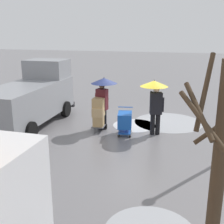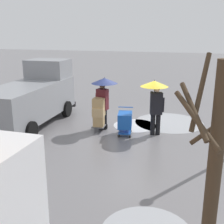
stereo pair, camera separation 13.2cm
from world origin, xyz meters
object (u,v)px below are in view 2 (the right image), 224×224
Objects in this scene: bare_tree_near at (214,159)px; hand_dolly_boxes at (99,113)px; pedestrian_pink_side at (104,91)px; cargo_van_parked_right at (32,97)px; pedestrian_black_side at (155,95)px; shopping_cart_vendor at (125,121)px.

hand_dolly_boxes is at bearing -55.64° from bare_tree_near.
bare_tree_near is at bearing 122.39° from pedestrian_pink_side.
cargo_van_parked_right reaches higher than pedestrian_pink_side.
cargo_van_parked_right is 2.51× the size of pedestrian_black_side.
pedestrian_pink_side is 7.29m from bare_tree_near.
bare_tree_near is at bearing 139.74° from cargo_van_parked_right.
cargo_van_parked_right reaches higher than shopping_cart_vendor.
bare_tree_near is (-4.00, 5.85, 1.15)m from hand_dolly_boxes.
bare_tree_near reaches higher than pedestrian_black_side.
hand_dolly_boxes is at bearing 5.65° from pedestrian_black_side.
cargo_van_parked_right reaches higher than pedestrian_black_side.
pedestrian_pink_side is at bearing -108.51° from hand_dolly_boxes.
hand_dolly_boxes is at bearing 177.14° from cargo_van_parked_right.
hand_dolly_boxes is 0.37× the size of bare_tree_near.
cargo_van_parked_right reaches higher than hand_dolly_boxes.
hand_dolly_boxes is (-3.09, 0.15, -0.43)m from cargo_van_parked_right.
pedestrian_pink_side is at bearing -24.04° from shopping_cart_vendor.
pedestrian_black_side reaches higher than shopping_cart_vendor.
shopping_cart_vendor is at bearing 18.90° from pedestrian_black_side.
pedestrian_black_side is at bearing -174.35° from hand_dolly_boxes.
hand_dolly_boxes reaches higher than shopping_cart_vendor.
pedestrian_black_side is at bearing 177.66° from pedestrian_pink_side.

